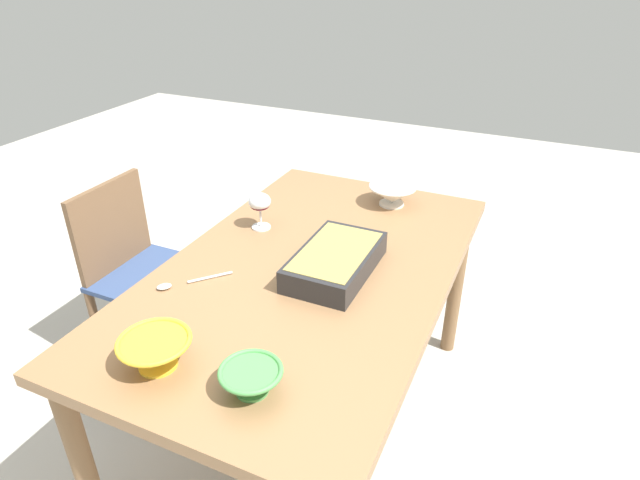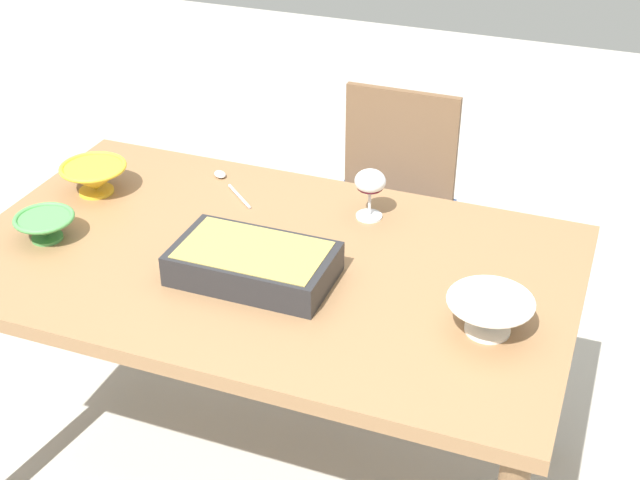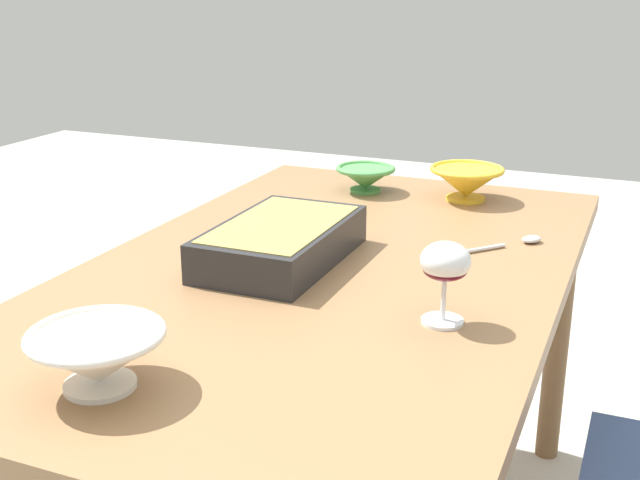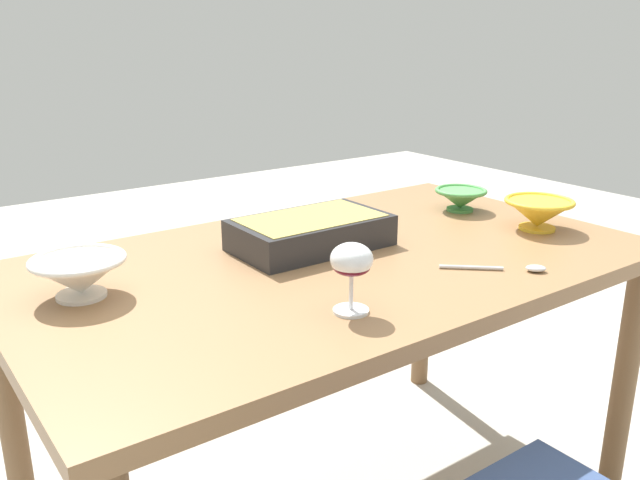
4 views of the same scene
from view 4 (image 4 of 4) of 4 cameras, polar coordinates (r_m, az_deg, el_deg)
dining_table at (r=1.58m, az=1.31°, el=-4.17°), size 1.48×0.87×0.72m
wine_glass at (r=1.22m, az=2.73°, el=-2.05°), size 0.08×0.08×0.14m
casserole_dish at (r=1.60m, az=-0.80°, el=0.81°), size 0.37×0.22×0.08m
mixing_bowl at (r=1.39m, az=-19.96°, el=-2.81°), size 0.19×0.19×0.08m
small_bowl at (r=1.84m, az=18.24°, el=2.27°), size 0.18×0.18×0.08m
serving_bowl at (r=1.98m, az=11.98°, el=3.55°), size 0.15×0.15×0.07m
serving_spoon at (r=1.52m, az=16.37°, el=-2.32°), size 0.19×0.17×0.01m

